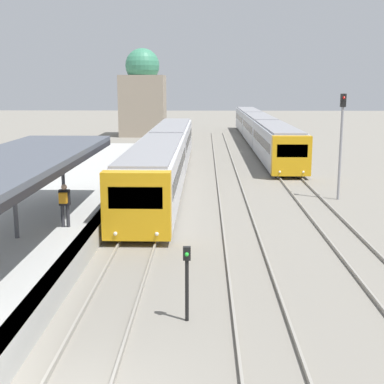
{
  "coord_description": "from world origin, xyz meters",
  "views": [
    {
      "loc": [
        2.66,
        -9.13,
        6.24
      ],
      "look_at": [
        2.09,
        13.69,
        1.62
      ],
      "focal_mm": 50.0,
      "sensor_mm": 36.0,
      "label": 1
    }
  ],
  "objects_px": {
    "person_on_platform": "(64,202)",
    "train_far": "(260,128)",
    "signal_mast_far": "(341,135)",
    "train_near": "(165,153)",
    "signal_post_near": "(187,276)"
  },
  "relations": [
    {
      "from": "train_near",
      "to": "signal_mast_far",
      "type": "relative_size",
      "value": 5.4
    },
    {
      "from": "train_near",
      "to": "train_far",
      "type": "height_order",
      "value": "train_near"
    },
    {
      "from": "person_on_platform",
      "to": "train_far",
      "type": "distance_m",
      "value": 38.34
    },
    {
      "from": "signal_mast_far",
      "to": "person_on_platform",
      "type": "bearing_deg",
      "value": -143.69
    },
    {
      "from": "person_on_platform",
      "to": "train_near",
      "type": "xyz_separation_m",
      "value": [
        2.68,
        15.67,
        -0.15
      ]
    },
    {
      "from": "person_on_platform",
      "to": "train_far",
      "type": "bearing_deg",
      "value": 73.28
    },
    {
      "from": "signal_post_near",
      "to": "signal_mast_far",
      "type": "height_order",
      "value": "signal_mast_far"
    },
    {
      "from": "train_far",
      "to": "signal_mast_far",
      "type": "xyz_separation_m",
      "value": [
        1.64,
        -27.41,
        1.87
      ]
    },
    {
      "from": "train_far",
      "to": "signal_post_near",
      "type": "xyz_separation_m",
      "value": [
        -6.16,
        -43.0,
        -0.41
      ]
    },
    {
      "from": "person_on_platform",
      "to": "train_far",
      "type": "xyz_separation_m",
      "value": [
        11.03,
        36.72,
        -0.17
      ]
    },
    {
      "from": "person_on_platform",
      "to": "signal_mast_far",
      "type": "bearing_deg",
      "value": 36.31
    },
    {
      "from": "person_on_platform",
      "to": "train_far",
      "type": "relative_size",
      "value": 0.04
    },
    {
      "from": "signal_post_near",
      "to": "signal_mast_far",
      "type": "bearing_deg",
      "value": 63.43
    },
    {
      "from": "train_near",
      "to": "train_far",
      "type": "distance_m",
      "value": 22.64
    },
    {
      "from": "train_near",
      "to": "train_far",
      "type": "xyz_separation_m",
      "value": [
        8.35,
        21.04,
        -0.02
      ]
    }
  ]
}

